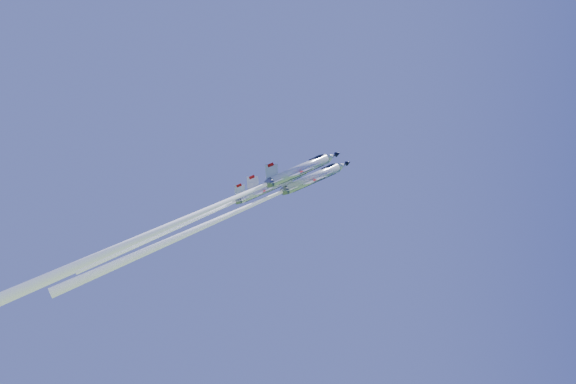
# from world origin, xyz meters

# --- Properties ---
(jet_lead) EXTENTS (39.68, 24.59, 40.68)m
(jet_lead) POSITION_xyz_m (-11.09, -6.44, 78.56)
(jet_lead) COLOR silver
(jet_left) EXTENTS (46.50, 28.94, 50.52)m
(jet_left) POSITION_xyz_m (-22.85, -1.01, 77.55)
(jet_left) COLOR silver
(jet_right) EXTENTS (44.88, 27.91, 48.46)m
(jet_right) POSITION_xyz_m (-16.53, -14.70, 76.58)
(jet_right) COLOR silver
(jet_slot) EXTENTS (30.40, 18.73, 29.22)m
(jet_slot) POSITION_xyz_m (-15.54, -5.24, 79.08)
(jet_slot) COLOR silver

